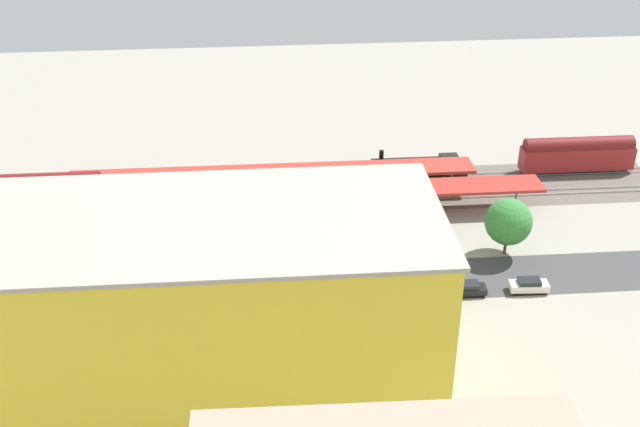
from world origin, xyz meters
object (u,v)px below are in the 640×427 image
(parked_car_2, at_px, (396,294))
(parked_car_4, at_px, (256,301))
(parked_car_5, at_px, (188,300))
(construction_building, at_px, (212,319))
(box_truck_0, at_px, (331,294))
(platform_canopy_near, at_px, (305,192))
(street_tree_3, at_px, (406,222))
(locomotive, at_px, (420,168))
(freight_coach_far, at_px, (34,193))
(parked_car_3, at_px, (329,294))
(street_tree_1, at_px, (179,243))
(passenger_coach, at_px, (577,154))
(street_tree_4, at_px, (214,233))
(parked_car_1, at_px, (468,289))
(traffic_light, at_px, (294,278))
(street_tree_2, at_px, (508,222))
(parked_car_0, at_px, (529,286))
(platform_canopy_far, at_px, (273,172))

(parked_car_2, height_order, parked_car_4, parked_car_4)
(parked_car_5, xyz_separation_m, construction_building, (-3.92, 16.86, 9.53))
(box_truck_0, bearing_deg, platform_canopy_near, -86.27)
(parked_car_4, relative_size, street_tree_3, 0.49)
(locomotive, height_order, freight_coach_far, freight_coach_far)
(freight_coach_far, distance_m, parked_car_3, 46.82)
(locomotive, xyz_separation_m, street_tree_1, (35.15, 23.97, 2.67))
(parked_car_5, bearing_deg, passenger_coach, -152.19)
(passenger_coach, xyz_separation_m, street_tree_4, (55.95, 23.00, 2.00))
(street_tree_1, bearing_deg, parked_car_3, 157.48)
(parked_car_1, distance_m, traffic_light, 21.37)
(parked_car_1, height_order, parked_car_2, parked_car_1)
(freight_coach_far, bearing_deg, platform_canopy_near, 173.79)
(street_tree_2, bearing_deg, parked_car_0, 91.89)
(parked_car_2, distance_m, street_tree_4, 23.76)
(platform_canopy_far, xyz_separation_m, street_tree_2, (-29.50, 19.33, 0.96))
(platform_canopy_near, distance_m, platform_canopy_far, 7.97)
(freight_coach_far, bearing_deg, street_tree_4, 147.27)
(parked_car_0, height_order, parked_car_1, parked_car_0)
(construction_building, bearing_deg, parked_car_3, -126.91)
(parked_car_4, bearing_deg, locomotive, -129.07)
(parked_car_2, distance_m, traffic_light, 12.75)
(locomotive, distance_m, passenger_coach, 25.08)
(platform_canopy_far, bearing_deg, street_tree_4, 67.32)
(passenger_coach, height_order, street_tree_1, street_tree_1)
(traffic_light, bearing_deg, locomotive, -123.18)
(passenger_coach, distance_m, street_tree_1, 64.80)
(passenger_coach, height_order, traffic_light, traffic_light)
(parked_car_2, xyz_separation_m, box_truck_0, (7.87, 0.50, 0.88))
(locomotive, distance_m, construction_building, 57.29)
(construction_building, bearing_deg, street_tree_3, -132.82)
(locomotive, xyz_separation_m, construction_building, (30.08, 48.00, 8.55))
(street_tree_3, bearing_deg, box_truck_0, 41.22)
(street_tree_3, bearing_deg, street_tree_2, -178.88)
(street_tree_4, bearing_deg, parked_car_3, 148.36)
(locomotive, xyz_separation_m, parked_car_2, (9.33, 31.93, -1.05))
(passenger_coach, xyz_separation_m, parked_car_2, (34.38, 31.93, -2.42))
(parked_car_5, height_order, street_tree_4, street_tree_4)
(platform_canopy_near, relative_size, box_truck_0, 6.72)
(platform_canopy_far, height_order, passenger_coach, passenger_coach)
(locomotive, distance_m, parked_car_2, 33.28)
(freight_coach_far, bearing_deg, construction_building, 122.70)
(parked_car_3, bearing_deg, parked_car_4, 4.60)
(platform_canopy_far, height_order, street_tree_3, street_tree_3)
(traffic_light, bearing_deg, construction_building, 60.42)
(box_truck_0, xyz_separation_m, street_tree_2, (-23.86, -9.38, 3.18))
(parked_car_3, bearing_deg, parked_car_1, 178.72)
(parked_car_0, bearing_deg, freight_coach_far, -21.80)
(platform_canopy_far, relative_size, parked_car_2, 14.72)
(parked_car_2, height_order, street_tree_1, street_tree_1)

